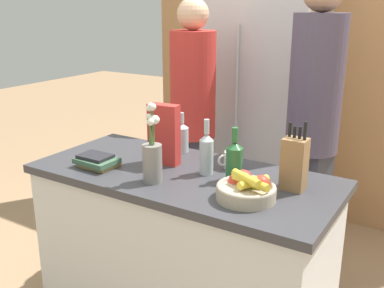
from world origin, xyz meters
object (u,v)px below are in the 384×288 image
object	(u,v)px
refrigerator	(262,105)
cereal_box	(164,134)
fruit_bowl	(247,188)
flower_vase	(152,156)
bottle_vinegar	(234,160)
bottle_wine	(181,136)
person_at_sink	(193,114)
person_in_blue	(313,120)
coffee_mug	(232,160)
knife_block	(294,163)
bottle_oil	(206,153)
book_stack	(97,161)

from	to	relation	value
refrigerator	cereal_box	xyz separation A→B (m)	(0.06, -1.36, 0.12)
refrigerator	fruit_bowl	distance (m)	1.64
flower_vase	bottle_vinegar	distance (m)	0.37
flower_vase	cereal_box	bearing A→B (deg)	113.01
bottle_wine	person_at_sink	size ratio (longest dim) A/B	0.13
refrigerator	person_in_blue	world-z (taller)	refrigerator
refrigerator	person_in_blue	xyz separation A→B (m)	(0.61, -0.74, 0.13)
bottle_wine	person_at_sink	distance (m)	0.56
coffee_mug	knife_block	bearing A→B (deg)	-14.83
fruit_bowl	knife_block	xyz separation A→B (m)	(0.13, 0.20, 0.07)
bottle_oil	bottle_wine	world-z (taller)	bottle_oil
flower_vase	person_at_sink	world-z (taller)	person_at_sink
coffee_mug	person_in_blue	xyz separation A→B (m)	(0.23, 0.50, 0.12)
knife_block	bottle_oil	xyz separation A→B (m)	(-0.41, -0.04, -0.01)
bottle_vinegar	bottle_wine	size ratio (longest dim) A/B	1.14
coffee_mug	book_stack	xyz separation A→B (m)	(-0.57, -0.33, -0.01)
bottle_vinegar	knife_block	bearing A→B (deg)	10.65
bottle_wine	person_at_sink	xyz separation A→B (m)	(-0.24, 0.50, -0.01)
knife_block	bottle_vinegar	size ratio (longest dim) A/B	1.22
knife_block	book_stack	distance (m)	0.95
refrigerator	coffee_mug	xyz separation A→B (m)	(0.38, -1.24, 0.01)
person_in_blue	cereal_box	bearing A→B (deg)	-112.04
person_at_sink	coffee_mug	bearing A→B (deg)	-50.26
book_stack	bottle_vinegar	bearing A→B (deg)	16.53
refrigerator	flower_vase	world-z (taller)	refrigerator
person_in_blue	coffee_mug	bearing A→B (deg)	-95.21
bottle_oil	person_in_blue	xyz separation A→B (m)	(0.30, 0.63, 0.06)
cereal_box	book_stack	world-z (taller)	cereal_box
bottle_oil	person_at_sink	xyz separation A→B (m)	(-0.52, 0.72, -0.03)
bottle_wine	person_at_sink	world-z (taller)	person_at_sink
flower_vase	coffee_mug	xyz separation A→B (m)	(0.22, 0.34, -0.08)
knife_block	book_stack	bearing A→B (deg)	-165.12
bottle_oil	person_in_blue	world-z (taller)	person_in_blue
bottle_oil	bottle_vinegar	xyz separation A→B (m)	(0.15, -0.01, -0.01)
flower_vase	person_in_blue	size ratio (longest dim) A/B	0.20
cereal_box	bottle_oil	bearing A→B (deg)	-2.78
refrigerator	knife_block	xyz separation A→B (m)	(0.72, -1.33, 0.08)
fruit_bowl	cereal_box	xyz separation A→B (m)	(-0.54, 0.17, 0.11)
fruit_bowl	flower_vase	bearing A→B (deg)	-172.89
knife_block	refrigerator	bearing A→B (deg)	118.57
refrigerator	coffee_mug	distance (m)	1.30
refrigerator	fruit_bowl	xyz separation A→B (m)	(0.60, -1.53, 0.01)
fruit_bowl	cereal_box	distance (m)	0.57
cereal_box	book_stack	xyz separation A→B (m)	(-0.25, -0.21, -0.12)
refrigerator	bottle_wine	bearing A→B (deg)	-88.39
flower_vase	cereal_box	world-z (taller)	flower_vase
cereal_box	bottle_vinegar	distance (m)	0.40
flower_vase	bottle_vinegar	size ratio (longest dim) A/B	1.46
refrigerator	bottle_wine	distance (m)	1.16
cereal_box	book_stack	distance (m)	0.35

